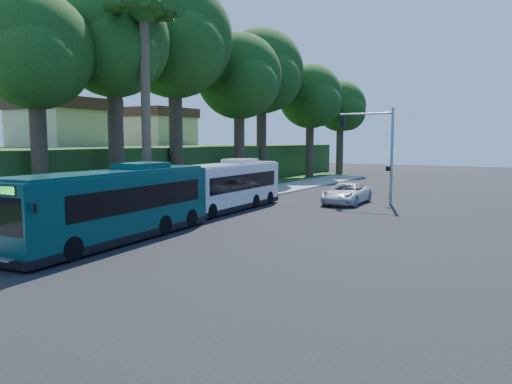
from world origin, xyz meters
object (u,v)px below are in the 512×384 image
Objects in this scene: white_bus at (227,186)px; teal_bus at (117,204)px; bus_shelter at (144,186)px; pickup at (346,193)px.

teal_bus reaches higher than white_bus.
bus_shelter is 0.26× the size of teal_bus.
teal_bus is at bearing -55.76° from bus_shelter.
white_bus is 11.13m from teal_bus.
teal_bus is (1.20, -11.07, 0.09)m from white_bus.
bus_shelter reaches higher than pickup.
bus_shelter is 5.47m from white_bus.
bus_shelter is at bearing -132.00° from white_bus.
pickup is (5.70, 7.27, -0.88)m from white_bus.
bus_shelter is 8.26m from teal_bus.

